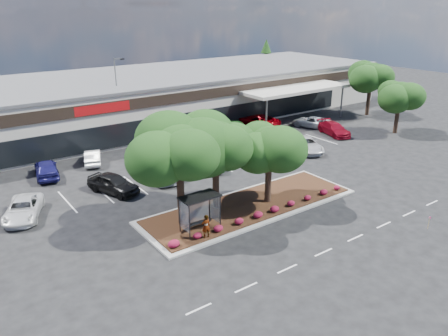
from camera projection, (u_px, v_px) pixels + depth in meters
ground at (305, 219)px, 32.63m from camera, size 160.00×160.00×0.00m
retail_store at (120, 101)px, 57.30m from camera, size 80.40×25.20×6.25m
landscape_island at (251, 206)px, 34.53m from camera, size 18.00×6.00×0.26m
lane_markings at (223, 177)px, 40.47m from camera, size 33.12×20.06×0.01m
shrub_row at (268, 211)px, 32.80m from camera, size 17.00×0.80×0.50m
bus_shelter at (199, 203)px, 29.96m from camera, size 2.75×1.55×2.59m
island_tree_west at (180, 172)px, 30.19m from camera, size 7.20×7.20×7.89m
island_tree_mid at (216, 163)px, 32.73m from camera, size 6.60×6.60×7.32m
island_tree_east at (269, 163)px, 33.93m from camera, size 5.80×5.80×6.50m
tree_east_near at (398, 107)px, 53.28m from camera, size 5.60×5.60×6.51m
tree_east_far at (370, 89)px, 61.90m from camera, size 6.40×6.40×7.62m
conifer_north_east at (266, 63)px, 83.03m from camera, size 3.96×3.96×9.00m
person_waiting at (206, 226)px, 29.30m from camera, size 0.65×0.46×1.68m
light_pole at (119, 104)px, 51.03m from camera, size 1.43×0.68×9.41m
survey_stake at (429, 221)px, 31.01m from camera, size 0.07×0.14×0.98m
car_0 at (23, 209)px, 32.67m from camera, size 4.16×5.57×1.41m
car_1 at (113, 183)px, 36.98m from camera, size 3.64×5.29×1.67m
car_2 at (161, 171)px, 39.73m from camera, size 2.95×5.28×1.70m
car_3 at (167, 168)px, 40.61m from camera, size 2.99×4.99×1.55m
car_4 at (210, 160)px, 42.62m from camera, size 3.36×5.14×1.60m
car_5 at (251, 148)px, 46.40m from camera, size 2.93×4.63×1.47m
car_6 at (274, 139)px, 49.61m from camera, size 3.57×5.41×1.46m
car_7 at (306, 144)px, 47.44m from camera, size 4.48×6.00×1.51m
car_8 at (334, 129)px, 53.34m from camera, size 3.46×5.57×1.51m
car_9 at (46, 169)px, 40.31m from camera, size 2.81×5.16×1.66m
car_10 at (93, 157)px, 43.75m from camera, size 2.88×4.52×1.41m
car_11 at (158, 155)px, 44.11m from camera, size 2.54×5.68×1.62m
car_12 at (206, 145)px, 47.57m from camera, size 2.54×4.33×1.38m
car_13 at (176, 141)px, 48.78m from camera, size 2.43×4.90×1.34m
car_14 at (248, 133)px, 51.48m from camera, size 3.64×6.05×1.64m
car_15 at (231, 127)px, 54.16m from camera, size 1.66×4.71×1.55m
car_16 at (257, 121)px, 56.72m from camera, size 4.07×6.56×1.69m
car_17 at (311, 122)px, 56.73m from camera, size 4.00×5.52×1.40m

